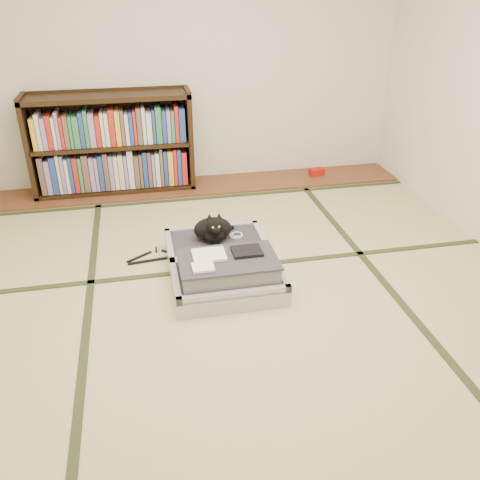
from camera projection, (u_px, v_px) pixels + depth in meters
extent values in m
plane|color=#CBC887|center=(243.00, 298.00, 3.36)|extent=(4.50, 4.50, 0.00)
cube|color=brown|center=(202.00, 186.00, 5.09)|extent=(4.00, 0.50, 0.02)
cube|color=#A9160D|center=(317.00, 172.00, 5.31)|extent=(0.16, 0.11, 0.07)
plane|color=silver|center=(194.00, 57.00, 4.74)|extent=(4.00, 0.00, 4.00)
cube|color=#2D381E|center=(88.00, 316.00, 3.18)|extent=(0.05, 4.50, 0.01)
cube|color=#2D381E|center=(383.00, 281.00, 3.54)|extent=(0.05, 4.50, 0.01)
cube|color=#2D381E|center=(232.00, 267.00, 3.71)|extent=(4.00, 0.05, 0.01)
cube|color=#2D381E|center=(206.00, 198.00, 4.83)|extent=(4.00, 0.05, 0.01)
cube|color=black|center=(30.00, 149.00, 4.65)|extent=(0.04, 0.34, 0.97)
cube|color=black|center=(189.00, 140.00, 4.91)|extent=(0.04, 0.34, 0.97)
cube|color=black|center=(117.00, 188.00, 4.99)|extent=(1.51, 0.34, 0.04)
cube|color=black|center=(106.00, 97.00, 4.57)|extent=(1.51, 0.34, 0.04)
cube|color=black|center=(112.00, 144.00, 4.78)|extent=(1.44, 0.34, 0.03)
cube|color=black|center=(112.00, 139.00, 4.92)|extent=(1.51, 0.02, 0.97)
cube|color=gray|center=(115.00, 167.00, 4.87)|extent=(1.36, 0.24, 0.41)
cube|color=gray|center=(110.00, 125.00, 4.67)|extent=(1.36, 0.24, 0.37)
cube|color=#B1B1B6|center=(228.00, 285.00, 3.39)|extent=(0.73, 0.49, 0.13)
cube|color=#33323A|center=(228.00, 280.00, 3.38)|extent=(0.66, 0.41, 0.10)
cube|color=#B1B1B6|center=(235.00, 295.00, 3.17)|extent=(0.73, 0.04, 0.05)
cube|color=#B1B1B6|center=(222.00, 259.00, 3.55)|extent=(0.73, 0.04, 0.05)
cube|color=#B1B1B6|center=(176.00, 282.00, 3.30)|extent=(0.04, 0.49, 0.05)
cube|color=#B1B1B6|center=(279.00, 270.00, 3.42)|extent=(0.04, 0.49, 0.05)
cube|color=#B1B1B6|center=(216.00, 250.00, 3.82)|extent=(0.73, 0.49, 0.13)
cube|color=#33323A|center=(216.00, 246.00, 3.80)|extent=(0.66, 0.41, 0.10)
cube|color=#B1B1B6|center=(221.00, 256.00, 3.59)|extent=(0.73, 0.04, 0.05)
cube|color=#B1B1B6|center=(212.00, 228.00, 3.98)|extent=(0.73, 0.04, 0.05)
cube|color=#B1B1B6|center=(170.00, 246.00, 3.72)|extent=(0.04, 0.49, 0.05)
cube|color=#B1B1B6|center=(261.00, 237.00, 3.84)|extent=(0.04, 0.49, 0.05)
cylinder|color=black|center=(222.00, 257.00, 3.57)|extent=(0.66, 0.02, 0.02)
cube|color=gray|center=(228.00, 269.00, 3.34)|extent=(0.63, 0.38, 0.13)
cube|color=#393941|center=(228.00, 259.00, 3.30)|extent=(0.65, 0.40, 0.01)
cube|color=white|center=(209.00, 255.00, 3.31)|extent=(0.22, 0.18, 0.02)
cube|color=black|center=(247.00, 251.00, 3.36)|extent=(0.20, 0.16, 0.02)
cube|color=white|center=(203.00, 267.00, 3.18)|extent=(0.14, 0.12, 0.02)
cube|color=white|center=(201.00, 308.00, 3.15)|extent=(0.06, 0.01, 0.04)
cube|color=white|center=(220.00, 307.00, 3.18)|extent=(0.05, 0.01, 0.03)
cube|color=orange|center=(273.00, 299.00, 3.23)|extent=(0.05, 0.01, 0.03)
cube|color=#197F33|center=(262.00, 298.00, 3.21)|extent=(0.04, 0.01, 0.03)
ellipsoid|color=black|center=(213.00, 229.00, 3.76)|extent=(0.28, 0.19, 0.18)
ellipsoid|color=black|center=(215.00, 236.00, 3.69)|extent=(0.14, 0.10, 0.10)
ellipsoid|color=black|center=(215.00, 225.00, 3.62)|extent=(0.12, 0.11, 0.12)
sphere|color=black|center=(216.00, 230.00, 3.59)|extent=(0.05, 0.05, 0.05)
cone|color=black|center=(209.00, 217.00, 3.60)|extent=(0.04, 0.05, 0.06)
cone|color=black|center=(219.00, 216.00, 3.61)|extent=(0.04, 0.05, 0.06)
sphere|color=#A5BF33|center=(213.00, 227.00, 3.57)|extent=(0.02, 0.02, 0.02)
sphere|color=#A5BF33|center=(219.00, 227.00, 3.57)|extent=(0.02, 0.02, 0.02)
cylinder|color=black|center=(224.00, 230.00, 3.88)|extent=(0.17, 0.10, 0.03)
torus|color=white|center=(236.00, 236.00, 3.84)|extent=(0.10, 0.10, 0.01)
torus|color=white|center=(237.00, 234.00, 3.83)|extent=(0.09, 0.09, 0.01)
cube|color=black|center=(157.00, 259.00, 3.80)|extent=(0.44, 0.07, 0.01)
cube|color=black|center=(139.00, 257.00, 3.83)|extent=(0.19, 0.14, 0.01)
cube|color=black|center=(174.00, 253.00, 3.88)|extent=(0.19, 0.14, 0.01)
cylinder|color=black|center=(156.00, 250.00, 3.93)|extent=(0.01, 0.08, 0.01)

